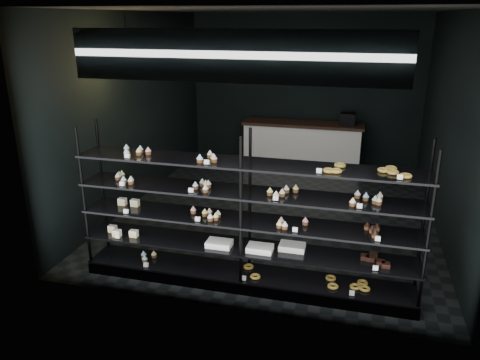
{
  "coord_description": "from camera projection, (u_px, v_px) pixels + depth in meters",
  "views": [
    {
      "loc": [
        1.22,
        -7.3,
        3.1
      ],
      "look_at": [
        -0.18,
        -1.9,
        1.15
      ],
      "focal_mm": 35.0,
      "sensor_mm": 36.0,
      "label": 1
    }
  ],
  "objects": [
    {
      "name": "signage",
      "position": [
        231.0,
        56.0,
        4.4
      ],
      "size": [
        3.3,
        0.05,
        0.5
      ],
      "color": "#0D1343",
      "rests_on": "room"
    },
    {
      "name": "pendant_lamp",
      "position": [
        128.0,
        66.0,
        6.57
      ],
      "size": [
        0.31,
        0.31,
        0.88
      ],
      "color": "black",
      "rests_on": "room"
    },
    {
      "name": "display_shelf",
      "position": [
        243.0,
        237.0,
        5.54
      ],
      "size": [
        4.0,
        0.5,
        1.91
      ],
      "color": "black",
      "rests_on": "room"
    },
    {
      "name": "service_counter",
      "position": [
        303.0,
        144.0,
        10.09
      ],
      "size": [
        2.55,
        0.65,
        1.23
      ],
      "color": "silver",
      "rests_on": "room"
    },
    {
      "name": "room",
      "position": [
        281.0,
        116.0,
        7.46
      ],
      "size": [
        5.01,
        6.01,
        3.2
      ],
      "color": "black",
      "rests_on": "ground"
    }
  ]
}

